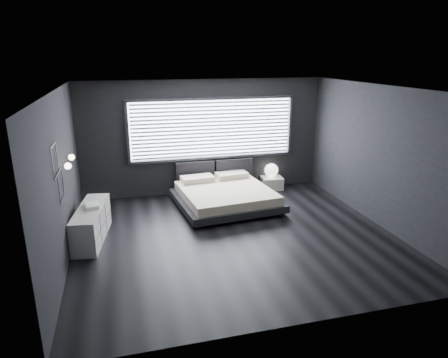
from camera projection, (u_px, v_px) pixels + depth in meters
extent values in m
plane|color=black|center=(235.00, 236.00, 7.72)|extent=(6.00, 6.00, 0.00)
plane|color=silver|center=(237.00, 88.00, 6.88)|extent=(6.00, 6.00, 0.00)
cube|color=black|center=(204.00, 137.00, 9.83)|extent=(6.00, 0.04, 2.80)
cube|color=black|center=(301.00, 226.00, 4.76)|extent=(6.00, 0.04, 2.80)
cube|color=black|center=(61.00, 179.00, 6.57)|extent=(0.04, 5.50, 2.80)
cube|color=black|center=(379.00, 156.00, 8.03)|extent=(0.04, 5.50, 2.80)
cube|color=white|center=(212.00, 129.00, 9.80)|extent=(4.00, 0.02, 1.38)
cube|color=#47474C|center=(127.00, 133.00, 9.28)|extent=(0.06, 0.08, 1.48)
cube|color=#47474C|center=(290.00, 125.00, 10.27)|extent=(0.06, 0.08, 1.48)
cube|color=#47474C|center=(212.00, 99.00, 9.55)|extent=(4.14, 0.08, 0.06)
cube|color=#47474C|center=(213.00, 158.00, 9.99)|extent=(4.14, 0.08, 0.06)
cube|color=silver|center=(213.00, 129.00, 9.75)|extent=(3.94, 0.03, 1.32)
cube|color=black|center=(195.00, 172.00, 9.92)|extent=(0.96, 0.16, 0.52)
cube|color=black|center=(234.00, 169.00, 10.16)|extent=(0.96, 0.16, 0.52)
cylinder|color=silver|center=(63.00, 166.00, 6.57)|extent=(0.10, 0.02, 0.02)
sphere|color=#FFE5B7|center=(68.00, 166.00, 6.58)|extent=(0.11, 0.11, 0.11)
cylinder|color=silver|center=(67.00, 158.00, 7.12)|extent=(0.10, 0.02, 0.02)
sphere|color=#FFE5B7|center=(71.00, 157.00, 7.14)|extent=(0.11, 0.11, 0.11)
cube|color=#47474C|center=(53.00, 146.00, 5.86)|extent=(0.01, 0.46, 0.02)
cube|color=#47474C|center=(57.00, 175.00, 6.00)|extent=(0.01, 0.46, 0.02)
cube|color=#47474C|center=(57.00, 157.00, 6.14)|extent=(0.01, 0.02, 0.46)
cube|color=#47474C|center=(53.00, 165.00, 5.72)|extent=(0.01, 0.02, 0.46)
cube|color=#47474C|center=(59.00, 172.00, 6.23)|extent=(0.01, 0.46, 0.02)
cube|color=#47474C|center=(63.00, 199.00, 6.37)|extent=(0.01, 0.46, 0.02)
cube|color=#47474C|center=(62.00, 181.00, 6.51)|extent=(0.01, 0.02, 0.46)
cube|color=#47474C|center=(59.00, 190.00, 6.09)|extent=(0.01, 0.02, 0.46)
cube|color=black|center=(198.00, 225.00, 8.13)|extent=(0.13, 0.13, 0.08)
cube|color=black|center=(279.00, 212.00, 8.76)|extent=(0.13, 0.13, 0.08)
cube|color=black|center=(177.00, 198.00, 9.62)|extent=(0.13, 0.13, 0.08)
cube|color=black|center=(248.00, 189.00, 10.25)|extent=(0.13, 0.13, 0.08)
cube|color=black|center=(226.00, 200.00, 9.16)|extent=(2.37, 2.28, 0.16)
cube|color=beige|center=(226.00, 193.00, 9.10)|extent=(2.12, 2.12, 0.20)
cube|color=beige|center=(197.00, 179.00, 9.59)|extent=(0.81, 0.49, 0.13)
cube|color=beige|center=(232.00, 175.00, 9.89)|extent=(0.81, 0.49, 0.13)
cube|color=silver|center=(272.00, 183.00, 10.40)|extent=(0.58, 0.50, 0.31)
sphere|color=white|center=(271.00, 170.00, 10.34)|extent=(0.35, 0.35, 0.35)
cube|color=silver|center=(92.00, 223.00, 7.51)|extent=(0.68, 1.64, 0.64)
cube|color=#47474C|center=(104.00, 223.00, 7.53)|extent=(0.25, 1.55, 0.62)
cube|color=white|center=(92.00, 206.00, 7.43)|extent=(0.29, 0.37, 0.04)
cube|color=white|center=(92.00, 205.00, 7.40)|extent=(0.28, 0.34, 0.03)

